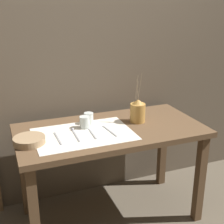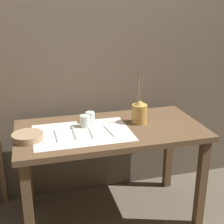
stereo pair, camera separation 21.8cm
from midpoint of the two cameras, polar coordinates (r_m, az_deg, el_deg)
name	(u,v)px [view 2 (the right image)]	position (r m, az deg, el deg)	size (l,w,h in m)	color
ground_plane	(111,215)	(2.60, 2.26, -18.36)	(12.00, 12.00, 0.00)	brown
stone_wall_back	(96,54)	(2.51, -0.46, 10.47)	(7.00, 0.06, 2.40)	brown
wooden_table	(110,141)	(2.26, 2.47, -5.39)	(1.33, 0.68, 0.75)	brown
linen_cloth	(82,133)	(2.14, -2.55, -3.88)	(0.66, 0.45, 0.00)	silver
pitcher_with_flowers	(139,112)	(2.31, 7.76, -0.11)	(0.11, 0.11, 0.37)	#B7843D
wooden_bowl	(28,137)	(2.07, -12.30, -4.52)	(0.20, 0.20, 0.05)	#9E7F5B
glass_tumbler_near	(85,121)	(2.22, -2.18, -1.73)	(0.07, 0.07, 0.09)	silver
glass_tumbler_far	(90,117)	(2.30, -1.32, -1.03)	(0.07, 0.07, 0.08)	silver
knife_center	(56,136)	(2.09, -7.29, -4.43)	(0.01, 0.21, 0.00)	#939399
spoon_inner	(73,130)	(2.17, -4.28, -3.40)	(0.02, 0.22, 0.02)	#939399
fork_outer	(91,132)	(2.14, -1.02, -3.76)	(0.02, 0.21, 0.00)	#939399
fork_inner	(109,131)	(2.16, 2.27, -3.51)	(0.04, 0.21, 0.00)	#939399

